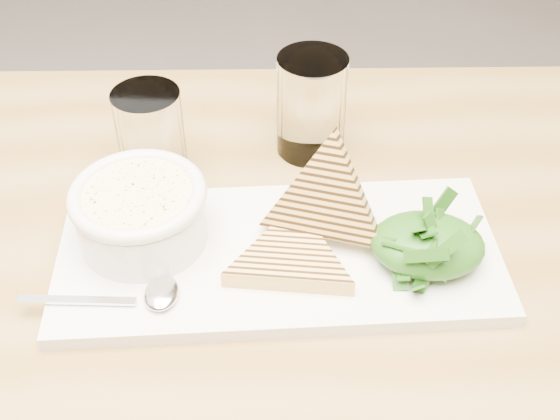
# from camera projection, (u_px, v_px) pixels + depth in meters

# --- Properties ---
(table_top) EXTENTS (1.33, 0.94, 0.04)m
(table_top) POSITION_uv_depth(u_px,v_px,m) (159.00, 323.00, 0.66)
(table_top) COLOR olive
(table_top) RESTS_ON ground
(platter) EXTENTS (0.45, 0.24, 0.02)m
(platter) POSITION_uv_depth(u_px,v_px,m) (279.00, 255.00, 0.69)
(platter) COLOR white
(platter) RESTS_ON table_top
(soup_bowl) EXTENTS (0.13, 0.13, 0.05)m
(soup_bowl) POSITION_uv_depth(u_px,v_px,m) (142.00, 219.00, 0.68)
(soup_bowl) COLOR white
(soup_bowl) RESTS_ON platter
(soup) EXTENTS (0.11, 0.11, 0.01)m
(soup) POSITION_uv_depth(u_px,v_px,m) (138.00, 196.00, 0.66)
(soup) COLOR beige
(soup) RESTS_ON soup_bowl
(bowl_rim) EXTENTS (0.13, 0.13, 0.01)m
(bowl_rim) POSITION_uv_depth(u_px,v_px,m) (137.00, 194.00, 0.66)
(bowl_rim) COLOR white
(bowl_rim) RESTS_ON soup_bowl
(sandwich_flat) EXTENTS (0.15, 0.15, 0.02)m
(sandwich_flat) POSITION_uv_depth(u_px,v_px,m) (291.00, 257.00, 0.67)
(sandwich_flat) COLOR tan
(sandwich_flat) RESTS_ON platter
(sandwich_lean) EXTENTS (0.17, 0.15, 0.16)m
(sandwich_lean) POSITION_uv_depth(u_px,v_px,m) (326.00, 200.00, 0.67)
(sandwich_lean) COLOR tan
(sandwich_lean) RESTS_ON sandwich_flat
(salad_base) EXTENTS (0.11, 0.09, 0.04)m
(salad_base) POSITION_uv_depth(u_px,v_px,m) (427.00, 244.00, 0.66)
(salad_base) COLOR #18450E
(salad_base) RESTS_ON platter
(arugula_pile) EXTENTS (0.11, 0.10, 0.05)m
(arugula_pile) POSITION_uv_depth(u_px,v_px,m) (428.00, 240.00, 0.66)
(arugula_pile) COLOR #215615
(arugula_pile) RESTS_ON platter
(spoon_bowl) EXTENTS (0.03, 0.04, 0.01)m
(spoon_bowl) POSITION_uv_depth(u_px,v_px,m) (161.00, 293.00, 0.64)
(spoon_bowl) COLOR silver
(spoon_bowl) RESTS_ON platter
(spoon_handle) EXTENTS (0.11, 0.01, 0.00)m
(spoon_handle) POSITION_uv_depth(u_px,v_px,m) (77.00, 300.00, 0.63)
(spoon_handle) COLOR silver
(spoon_handle) RESTS_ON platter
(glass_near) EXTENTS (0.07, 0.07, 0.11)m
(glass_near) POSITION_uv_depth(u_px,v_px,m) (151.00, 137.00, 0.76)
(glass_near) COLOR white
(glass_near) RESTS_ON table_top
(glass_far) EXTENTS (0.08, 0.08, 0.12)m
(glass_far) POSITION_uv_depth(u_px,v_px,m) (311.00, 105.00, 0.79)
(glass_far) COLOR white
(glass_far) RESTS_ON table_top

